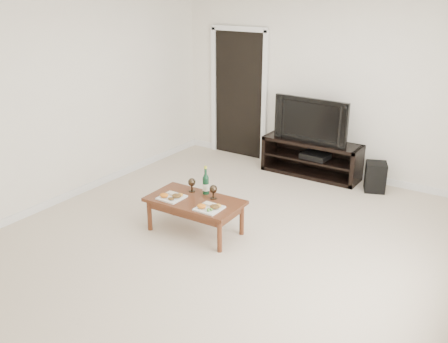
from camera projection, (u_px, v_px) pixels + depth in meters
floor at (228, 243)px, 5.67m from camera, size 5.50×5.50×0.00m
back_wall at (329, 89)px, 7.37m from camera, size 5.00×0.04×2.60m
ceiling at (228, 0)px, 4.74m from camera, size 5.00×5.50×0.04m
doorway at (239, 95)px, 8.24m from camera, size 0.90×0.02×2.05m
media_console at (311, 158)px, 7.57m from camera, size 1.49×0.45×0.55m
television at (314, 119)px, 7.35m from camera, size 1.16×0.20×0.67m
av_receiver at (315, 156)px, 7.51m from camera, size 0.42×0.33×0.08m
subwoofer at (375, 177)px, 7.02m from camera, size 0.36×0.36×0.42m
coffee_table at (195, 216)px, 5.85m from camera, size 1.12×0.63×0.42m
plate_left at (172, 195)px, 5.79m from camera, size 0.27×0.27×0.07m
plate_right at (209, 206)px, 5.51m from camera, size 0.27×0.27×0.07m
wine_bottle at (206, 180)px, 5.87m from camera, size 0.07×0.07×0.35m
goblet_left at (192, 185)px, 5.96m from camera, size 0.09×0.09×0.17m
goblet_right at (213, 192)px, 5.76m from camera, size 0.09×0.09×0.17m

